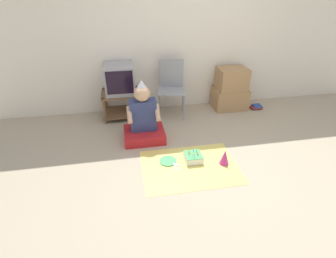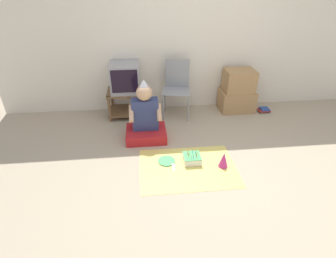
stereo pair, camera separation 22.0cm
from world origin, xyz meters
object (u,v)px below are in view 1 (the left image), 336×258
Objects in this scene: folding_chair at (171,84)px; birthday_cake at (193,157)px; cardboard_box_stack at (231,90)px; tv at (119,79)px; paper_plate at (168,161)px; person_seated at (144,121)px; party_hat_blue at (225,157)px; book_pile at (256,107)px.

folding_chair reaches higher than birthday_cake.
tv is at bearing -179.93° from cardboard_box_stack.
tv is at bearing 110.79° from paper_plate.
party_hat_blue is (0.92, -0.78, -0.18)m from person_seated.
person_seated is at bearing 130.50° from birthday_cake.
birthday_cake is (0.84, -1.41, -0.61)m from tv.
party_hat_blue is 0.90× the size of paper_plate.
folding_chair is at bearing 53.31° from person_seated.
paper_plate is at bearing -145.89° from book_pile.
book_pile is at bearing 40.25° from birthday_cake.
tv reaches higher than person_seated.
cardboard_box_stack is at bearing 162.54° from book_pile.
birthday_cake is (-1.04, -1.42, -0.28)m from cardboard_box_stack.
cardboard_box_stack reaches higher than paper_plate.
party_hat_blue reaches higher than book_pile.
cardboard_box_stack reaches higher than birthday_cake.
book_pile is 0.91× the size of paper_plate.
cardboard_box_stack is 1.78m from birthday_cake.
cardboard_box_stack is 1.96m from paper_plate.
tv is 2.39× the size of party_hat_blue.
folding_chair is at bearing 77.42° from paper_plate.
person_seated is 0.71m from paper_plate.
cardboard_box_stack is at bearing 2.36° from folding_chair.
folding_chair is 1.61m from party_hat_blue.
paper_plate is (-0.30, -1.33, -0.51)m from folding_chair.
folding_chair reaches higher than book_pile.
person_seated is 1.22m from party_hat_blue.
cardboard_box_stack is 3.68× the size of party_hat_blue.
tv is 0.65× the size of cardboard_box_stack.
tv is 2.04m from party_hat_blue.
birthday_cake is (0.02, -1.37, -0.47)m from folding_chair.
cardboard_box_stack is 3.35× the size of birthday_cake.
tv reaches higher than party_hat_blue.
folding_chair is at bearing -2.87° from tv.
cardboard_box_stack is at bearing 45.49° from paper_plate.
person_seated is 0.89m from birthday_cake.
book_pile is 1.80m from party_hat_blue.
person_seated is 4.02× the size of paper_plate.
tv is at bearing 120.79° from birthday_cake.
cardboard_box_stack is 1.70m from party_hat_blue.
cardboard_box_stack is at bearing 25.58° from person_seated.
person_seated reaches higher than book_pile.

